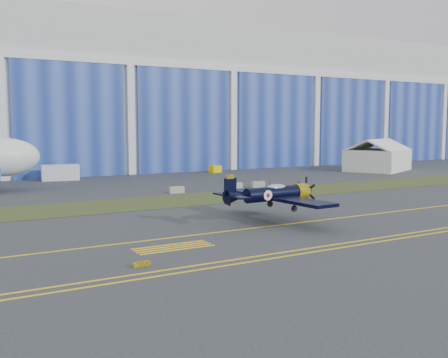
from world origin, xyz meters
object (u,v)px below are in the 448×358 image
tent (378,155)px  tug (215,169)px  shipping_container (60,173)px  warbird (272,194)px

tent → tug: tent is taller
shipping_container → tug: (29.35, -0.12, -0.62)m
tent → warbird: bearing=-170.3°
shipping_container → warbird: bearing=-73.0°
warbird → shipping_container: size_ratio=2.36×
warbird → tug: 52.67m
tent → tug: size_ratio=7.29×
warbird → shipping_container: warbird is taller
warbird → tug: bearing=63.6°
warbird → tug: size_ratio=6.15×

